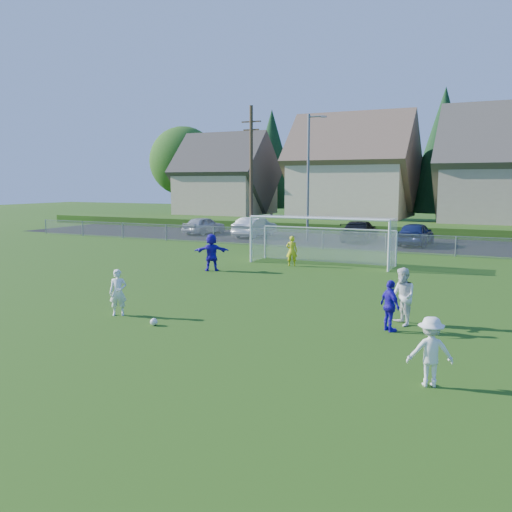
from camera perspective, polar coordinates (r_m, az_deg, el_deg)
The scene contains 20 objects.
ground at distance 14.61m, azimuth -13.86°, elevation -9.29°, with size 160.00×160.00×0.00m, color #193D0C.
asphalt_lot at distance 39.50m, azimuth 12.31°, elevation 1.43°, with size 60.00×60.00×0.00m, color black.
grass_embankment at distance 46.76m, azimuth 14.46°, elevation 2.81°, with size 70.00×6.00×0.80m, color #1E420F.
soccer_ball at distance 16.51m, azimuth -10.71°, elevation -6.83°, with size 0.22×0.22×0.22m, color white.
player_white_a at distance 17.85m, azimuth -14.31°, elevation -3.74°, with size 0.54×0.36×1.49m, color white.
player_white_b at distance 16.69m, azimuth 15.16°, elevation -4.16°, with size 0.84×0.65×1.72m, color white.
player_white_c at distance 11.98m, azimuth 17.88°, elevation -9.55°, with size 0.96×0.55×1.48m, color white.
player_blue_a at distance 15.93m, azimuth 13.93°, elevation -5.11°, with size 0.87×0.36×1.48m, color #2914BF.
player_blue_b at distance 26.12m, azimuth -4.70°, elevation 0.40°, with size 1.67×0.53×1.80m, color #2914BF.
goalkeeper at distance 27.56m, azimuth 3.79°, elevation 0.53°, with size 0.56×0.37×1.55m, color yellow.
car_a at distance 44.97m, azimuth -5.49°, elevation 3.23°, with size 1.69×4.19×1.43m, color #A9ADB1.
car_b at distance 42.40m, azimuth -0.11°, elevation 3.06°, with size 1.62×4.65×1.53m, color silver.
car_d at distance 39.72m, azimuth 10.87°, elevation 2.59°, with size 2.10×5.17×1.50m, color black.
car_e at distance 38.16m, azimuth 16.45°, elevation 2.26°, with size 1.86×4.61×1.57m, color navy.
soccer_goal at distance 28.36m, azimuth 7.05°, elevation 2.43°, with size 7.42×1.90×2.50m.
chainlink_fence at distance 34.13m, azimuth 10.21°, elevation 1.57°, with size 52.06×0.06×1.20m.
streetlight at distance 39.11m, azimuth 5.58°, elevation 8.61°, with size 1.38×0.18×9.00m.
utility_pole at distance 42.02m, azimuth -0.50°, elevation 9.00°, with size 1.60×0.26×10.00m.
houses_row at distance 53.74m, azimuth 18.39°, elevation 10.67°, with size 53.90×11.45×13.27m.
tree_row at distance 60.05m, azimuth 18.26°, elevation 9.92°, with size 65.98×12.36×13.80m.
Camera 1 is at (8.97, -10.73, 4.22)m, focal length 38.00 mm.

